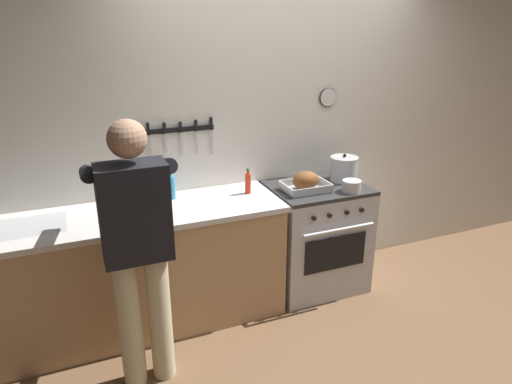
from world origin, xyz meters
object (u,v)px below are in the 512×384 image
(stock_pot, at_px, (344,169))
(bottle_hot_sauce, at_px, (248,183))
(saucepan, at_px, (352,186))
(stove, at_px, (315,237))
(person_cook, at_px, (137,241))
(roasting_pan, at_px, (306,183))
(bottle_dish_soap, at_px, (171,187))
(bottle_soy_sauce, at_px, (165,192))
(cutting_board, at_px, (139,217))

(stock_pot, height_order, bottle_hot_sauce, stock_pot)
(saucepan, bearing_deg, stock_pot, 70.05)
(stove, relative_size, person_cook, 0.54)
(person_cook, height_order, bottle_hot_sauce, person_cook)
(stove, xyz_separation_m, roasting_pan, (-0.15, -0.06, 0.52))
(roasting_pan, bearing_deg, stock_pot, 15.31)
(person_cook, relative_size, bottle_dish_soap, 7.39)
(bottle_hot_sauce, bearing_deg, roasting_pan, -15.52)
(stove, bearing_deg, bottle_dish_soap, 171.75)
(stove, xyz_separation_m, bottle_soy_sauce, (-1.21, 0.07, 0.54))
(saucepan, bearing_deg, bottle_soy_sauce, 168.13)
(cutting_board, bearing_deg, person_cook, -100.18)
(saucepan, height_order, bottle_hot_sauce, bottle_hot_sauce)
(stove, height_order, roasting_pan, roasting_pan)
(person_cook, height_order, saucepan, person_cook)
(stock_pot, distance_m, bottle_dish_soap, 1.42)
(stock_pot, relative_size, saucepan, 1.57)
(cutting_board, distance_m, bottle_soy_sauce, 0.30)
(stock_pot, bearing_deg, bottle_hot_sauce, 179.51)
(saucepan, distance_m, cutting_board, 1.60)
(person_cook, bearing_deg, bottle_soy_sauce, -16.99)
(person_cook, bearing_deg, stove, -61.45)
(stock_pot, relative_size, cutting_board, 0.64)
(person_cook, bearing_deg, roasting_pan, -61.69)
(roasting_pan, relative_size, bottle_dish_soap, 1.57)
(cutting_board, bearing_deg, bottle_dish_soap, 45.79)
(person_cook, height_order, bottle_soy_sauce, person_cook)
(bottle_soy_sauce, bearing_deg, cutting_board, -137.82)
(saucepan, relative_size, cutting_board, 0.41)
(stove, relative_size, bottle_soy_sauce, 4.24)
(person_cook, height_order, roasting_pan, person_cook)
(roasting_pan, bearing_deg, bottle_soy_sauce, 172.75)
(stock_pot, bearing_deg, stove, -169.12)
(person_cook, distance_m, roasting_pan, 1.45)
(person_cook, bearing_deg, bottle_dish_soap, -18.35)
(roasting_pan, xyz_separation_m, bottle_soy_sauce, (-1.06, 0.14, 0.02))
(stove, distance_m, cutting_board, 1.50)
(roasting_pan, relative_size, stock_pot, 1.53)
(saucepan, xyz_separation_m, bottle_hot_sauce, (-0.75, 0.28, 0.04))
(cutting_board, bearing_deg, stove, 4.94)
(person_cook, relative_size, cutting_board, 4.61)
(roasting_pan, distance_m, bottle_soy_sauce, 1.07)
(bottle_hot_sauce, bearing_deg, bottle_soy_sauce, 178.65)
(stove, bearing_deg, person_cook, -159.25)
(stove, bearing_deg, roasting_pan, -157.05)
(stove, xyz_separation_m, bottle_dish_soap, (-1.15, 0.17, 0.54))
(cutting_board, xyz_separation_m, bottle_hot_sauce, (0.85, 0.18, 0.07))
(bottle_soy_sauce, bearing_deg, stove, -3.48)
(bottle_dish_soap, relative_size, bottle_hot_sauce, 1.13)
(cutting_board, bearing_deg, bottle_soy_sauce, 42.18)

